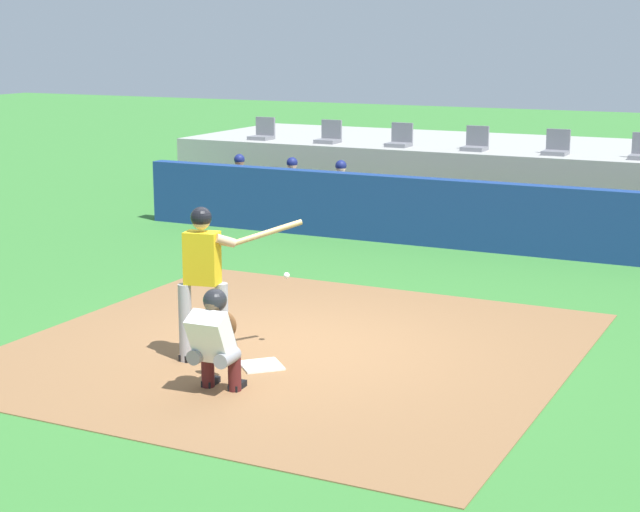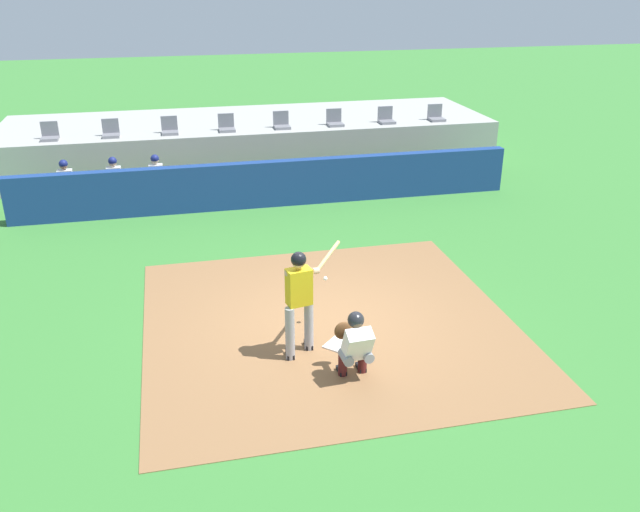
# 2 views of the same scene
# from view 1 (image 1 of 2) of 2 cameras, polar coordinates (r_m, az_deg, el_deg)

# --- Properties ---
(ground_plane) EXTENTS (80.00, 80.00, 0.00)m
(ground_plane) POSITION_cam_1_polar(r_m,az_deg,el_deg) (12.44, -1.43, -5.12)
(ground_plane) COLOR #387A33
(dirt_infield) EXTENTS (6.40, 6.40, 0.01)m
(dirt_infield) POSITION_cam_1_polar(r_m,az_deg,el_deg) (12.44, -1.43, -5.10)
(dirt_infield) COLOR olive
(dirt_infield) RESTS_ON ground
(home_plate) EXTENTS (0.62, 0.62, 0.02)m
(home_plate) POSITION_cam_1_polar(r_m,az_deg,el_deg) (11.76, -3.25, -6.05)
(home_plate) COLOR white
(home_plate) RESTS_ON dirt_infield
(batter_at_plate) EXTENTS (1.12, 1.03, 1.80)m
(batter_at_plate) POSITION_cam_1_polar(r_m,az_deg,el_deg) (11.77, -6.35, -0.97)
(batter_at_plate) COLOR #99999E
(batter_at_plate) RESTS_ON ground
(catcher_crouched) EXTENTS (0.50, 2.06, 1.13)m
(catcher_crouched) POSITION_cam_1_polar(r_m,az_deg,el_deg) (10.84, -5.78, -4.45)
(catcher_crouched) COLOR gray
(catcher_crouched) RESTS_ON ground
(dugout_wall) EXTENTS (13.00, 0.30, 1.20)m
(dugout_wall) POSITION_cam_1_polar(r_m,az_deg,el_deg) (18.15, 8.13, 2.25)
(dugout_wall) COLOR navy
(dugout_wall) RESTS_ON ground
(dugout_bench) EXTENTS (11.80, 0.44, 0.45)m
(dugout_bench) POSITION_cam_1_polar(r_m,az_deg,el_deg) (19.15, 9.04, 1.60)
(dugout_bench) COLOR olive
(dugout_bench) RESTS_ON ground
(dugout_player_0) EXTENTS (0.49, 0.70, 1.30)m
(dugout_player_0) POSITION_cam_1_polar(r_m,az_deg,el_deg) (21.03, -4.62, 3.90)
(dugout_player_0) COLOR #939399
(dugout_player_0) RESTS_ON ground
(dugout_player_1) EXTENTS (0.49, 0.70, 1.30)m
(dugout_player_1) POSITION_cam_1_polar(r_m,az_deg,el_deg) (20.44, -1.71, 3.69)
(dugout_player_1) COLOR #939399
(dugout_player_1) RESTS_ON ground
(dugout_player_2) EXTENTS (0.49, 0.70, 1.30)m
(dugout_player_2) POSITION_cam_1_polar(r_m,az_deg,el_deg) (19.97, 1.00, 3.49)
(dugout_player_2) COLOR #939399
(dugout_player_2) RESTS_ON ground
(stands_platform) EXTENTS (15.00, 4.40, 1.40)m
(stands_platform) POSITION_cam_1_polar(r_m,az_deg,el_deg) (22.31, 11.70, 4.23)
(stands_platform) COLOR #9E9E99
(stands_platform) RESTS_ON ground
(stadium_seat_0) EXTENTS (0.46, 0.46, 0.48)m
(stadium_seat_0) POSITION_cam_1_polar(r_m,az_deg,el_deg) (22.93, -3.17, 6.78)
(stadium_seat_0) COLOR slate
(stadium_seat_0) RESTS_ON stands_platform
(stadium_seat_1) EXTENTS (0.46, 0.46, 0.48)m
(stadium_seat_1) POSITION_cam_1_polar(r_m,az_deg,el_deg) (22.18, 0.51, 6.61)
(stadium_seat_1) COLOR slate
(stadium_seat_1) RESTS_ON stands_platform
(stadium_seat_2) EXTENTS (0.46, 0.46, 0.48)m
(stadium_seat_2) POSITION_cam_1_polar(r_m,az_deg,el_deg) (21.53, 4.43, 6.41)
(stadium_seat_2) COLOR slate
(stadium_seat_2) RESTS_ON stands_platform
(stadium_seat_3) EXTENTS (0.46, 0.46, 0.48)m
(stadium_seat_3) POSITION_cam_1_polar(r_m,az_deg,el_deg) (20.98, 8.58, 6.16)
(stadium_seat_3) COLOR slate
(stadium_seat_3) RESTS_ON stands_platform
(stadium_seat_4) EXTENTS (0.46, 0.46, 0.48)m
(stadium_seat_4) POSITION_cam_1_polar(r_m,az_deg,el_deg) (20.55, 12.91, 5.86)
(stadium_seat_4) COLOR slate
(stadium_seat_4) RESTS_ON stands_platform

